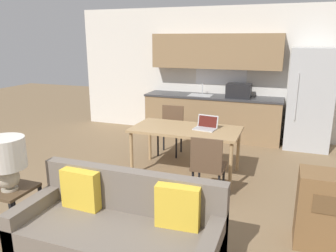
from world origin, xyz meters
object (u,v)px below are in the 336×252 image
object	(u,v)px
dining_chair_far_left	(171,127)
laptop	(206,126)
table_lamp	(6,158)
dining_chair_near_right	(208,164)
side_table	(12,205)
couch	(121,229)
dining_table	(186,132)
refrigerator	(309,99)

from	to	relation	value
dining_chair_far_left	laptop	distance (m)	1.14
table_lamp	dining_chair_near_right	size ratio (longest dim) A/B	0.63
side_table	dining_chair_far_left	size ratio (longest dim) A/B	0.65
couch	side_table	bearing A→B (deg)	-177.50
dining_chair_far_left	laptop	size ratio (longest dim) A/B	2.47
dining_chair_far_left	dining_chair_near_right	distance (m)	1.86
dining_table	side_table	xyz separation A→B (m)	(-1.19, -2.28, -0.29)
dining_table	dining_chair_far_left	distance (m)	0.98
side_table	dining_chair_far_left	xyz separation A→B (m)	(0.67, 3.08, 0.11)
laptop	dining_chair_near_right	bearing A→B (deg)	-66.34
dining_table	couch	bearing A→B (deg)	-88.85
side_table	laptop	world-z (taller)	laptop
dining_table	dining_chair_far_left	bearing A→B (deg)	123.39
side_table	table_lamp	distance (m)	0.53
refrigerator	couch	world-z (taller)	refrigerator
side_table	dining_chair_near_right	distance (m)	2.31
refrigerator	dining_table	distance (m)	2.71
side_table	table_lamp	bearing A→B (deg)	-46.32
dining_table	laptop	distance (m)	0.32
dining_table	table_lamp	xyz separation A→B (m)	(-1.17, -2.30, 0.24)
dining_table	dining_chair_near_right	xyz separation A→B (m)	(0.52, -0.74, -0.18)
refrigerator	dining_chair_near_right	xyz separation A→B (m)	(-1.29, -2.73, -0.46)
dining_table	couch	distance (m)	2.25
table_lamp	side_table	bearing A→B (deg)	133.68
refrigerator	table_lamp	xyz separation A→B (m)	(-2.98, -4.30, -0.03)
dining_table	table_lamp	size ratio (longest dim) A/B	2.97
table_lamp	laptop	world-z (taller)	table_lamp
dining_chair_far_left	dining_chair_near_right	world-z (taller)	same
table_lamp	dining_chair_near_right	world-z (taller)	table_lamp
laptop	refrigerator	bearing A→B (deg)	59.76
couch	table_lamp	world-z (taller)	table_lamp
refrigerator	dining_table	xyz separation A→B (m)	(-1.81, -1.99, -0.28)
dining_table	dining_chair_near_right	size ratio (longest dim) A/B	1.88
table_lamp	dining_chair_near_right	xyz separation A→B (m)	(1.69, 1.57, -0.42)
side_table	dining_table	bearing A→B (deg)	62.33
table_lamp	dining_table	bearing A→B (deg)	63.15
refrigerator	dining_chair_far_left	bearing A→B (deg)	-152.96
side_table	laptop	xyz separation A→B (m)	(1.49, 2.34, 0.40)
couch	side_table	xyz separation A→B (m)	(-1.24, -0.05, 0.05)
dining_chair_near_right	table_lamp	bearing A→B (deg)	42.27
couch	laptop	size ratio (longest dim) A/B	5.41
side_table	laptop	distance (m)	2.80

